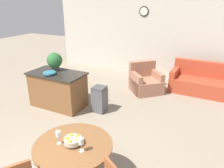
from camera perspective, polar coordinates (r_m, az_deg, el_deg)
wall_back at (r=7.86m, az=11.89°, el=11.56°), size 8.00×0.09×2.70m
dining_table at (r=3.30m, az=-9.94°, el=-17.64°), size 1.11×1.11×0.75m
fruit_bowl at (r=3.15m, az=-10.26°, el=-14.21°), size 0.25×0.25×0.13m
wine_glass_left at (r=3.16m, az=-13.87°, el=-12.70°), size 0.07×0.07×0.20m
wine_glass_right at (r=2.97m, az=-8.09°, el=-14.72°), size 0.07×0.07×0.20m
kitchen_island at (r=5.80m, az=-13.91°, el=-1.38°), size 1.42×0.78×0.91m
teal_bowl at (r=5.53m, az=-16.03°, el=2.78°), size 0.30×0.30×0.07m
potted_plant at (r=5.80m, az=-14.77°, el=5.87°), size 0.39×0.39×0.46m
trash_bin at (r=5.41m, az=-3.28°, el=-3.97°), size 0.31×0.32×0.66m
couch at (r=7.02m, az=22.85°, el=0.22°), size 1.90×0.88×0.89m
armchair at (r=6.65m, az=8.71°, el=0.53°), size 1.16×1.16×0.88m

